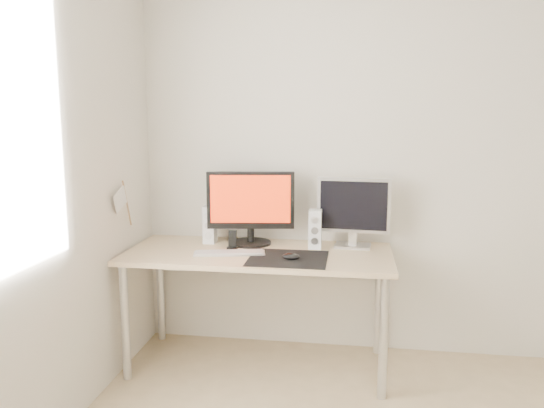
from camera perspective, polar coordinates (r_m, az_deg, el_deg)
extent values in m
plane|color=silver|center=(3.47, 14.96, 4.33)|extent=(3.50, 0.00, 3.50)
cube|color=black|center=(3.06, 1.73, -5.86)|extent=(0.45, 0.40, 0.00)
ellipsoid|color=black|center=(3.03, 2.04, -5.66)|extent=(0.10, 0.06, 0.04)
cube|color=#D1B587|center=(3.22, -1.48, -5.40)|extent=(1.60, 0.70, 0.03)
cylinder|color=silver|center=(3.28, -15.51, -12.17)|extent=(0.05, 0.05, 0.70)
cylinder|color=silver|center=(3.02, 11.91, -13.94)|extent=(0.05, 0.05, 0.70)
cylinder|color=silver|center=(3.78, -11.90, -9.09)|extent=(0.05, 0.05, 0.70)
cylinder|color=silver|center=(3.56, 11.39, -10.26)|extent=(0.05, 0.05, 0.70)
cylinder|color=black|center=(3.40, -2.30, -4.18)|extent=(0.29, 0.29, 0.02)
cylinder|color=black|center=(3.39, -2.30, -3.07)|extent=(0.05, 0.05, 0.12)
cube|color=black|center=(3.34, -2.32, 0.42)|extent=(0.55, 0.12, 0.36)
cube|color=#F9370D|center=(3.31, -2.34, 0.52)|extent=(0.50, 0.08, 0.30)
cube|color=silver|center=(3.37, 8.67, -4.45)|extent=(0.23, 0.18, 0.01)
cube|color=silver|center=(3.35, 8.70, -3.50)|extent=(0.05, 0.04, 0.10)
cube|color=#BABABC|center=(3.31, 8.78, -0.13)|extent=(0.45, 0.08, 0.34)
cube|color=black|center=(3.29, 8.75, -0.19)|extent=(0.41, 0.04, 0.30)
cube|color=white|center=(3.43, -6.71, -2.21)|extent=(0.08, 0.09, 0.24)
cylinder|color=silver|center=(3.41, -6.87, -3.43)|extent=(0.05, 0.01, 0.05)
cylinder|color=#B5B4B7|center=(3.39, -6.89, -2.35)|extent=(0.05, 0.01, 0.05)
cylinder|color=silver|center=(3.38, -6.91, -1.26)|extent=(0.05, 0.01, 0.05)
cube|color=white|center=(3.28, 4.67, -2.72)|extent=(0.08, 0.09, 0.24)
cylinder|color=#BBBABD|center=(3.25, 4.60, -4.00)|extent=(0.05, 0.01, 0.05)
cylinder|color=#A8A8AA|center=(3.24, 4.62, -2.87)|extent=(0.05, 0.01, 0.05)
cylinder|color=silver|center=(3.22, 4.63, -1.73)|extent=(0.05, 0.01, 0.05)
cube|color=silver|center=(3.17, -4.60, -5.31)|extent=(0.44, 0.20, 0.01)
cube|color=silver|center=(3.16, -4.61, -5.17)|extent=(0.41, 0.19, 0.01)
cube|color=black|center=(3.29, -4.25, -4.69)|extent=(0.06, 0.06, 0.01)
cube|color=black|center=(3.28, -4.26, -3.72)|extent=(0.05, 0.02, 0.10)
cylinder|color=#A57F54|center=(3.31, -15.34, 0.07)|extent=(0.01, 0.10, 0.29)
cube|color=white|center=(3.22, -15.98, 0.52)|extent=(0.00, 0.19, 0.15)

